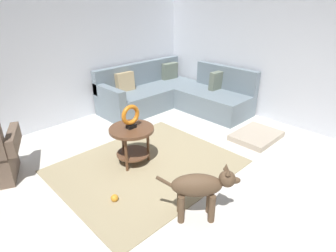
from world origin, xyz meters
name	(u,v)px	position (x,y,z in m)	size (l,w,h in m)	color
ground_plane	(176,198)	(0.00, 0.00, -0.05)	(6.00, 6.00, 0.10)	silver
wall_back	(50,48)	(0.00, 2.94, 1.35)	(6.00, 0.12, 2.70)	silver
wall_right	(301,48)	(2.94, 0.00, 1.35)	(0.12, 6.00, 2.70)	silver
area_rug	(147,166)	(0.15, 0.70, 0.01)	(2.30, 1.90, 0.01)	tan
sectional_couch	(173,95)	(1.99, 2.01, 0.29)	(2.20, 2.25, 0.88)	slate
side_table	(132,136)	(0.07, 0.91, 0.42)	(0.60, 0.60, 0.54)	brown
torus_sculpture	(131,116)	(0.07, 0.91, 0.71)	(0.28, 0.08, 0.33)	black
dog_bed_mat	(256,136)	(1.98, 0.08, 0.04)	(0.80, 0.60, 0.09)	#B2A38E
dog	(201,187)	(-0.08, -0.41, 0.38)	(0.65, 0.62, 0.63)	brown
dog_toy_ball	(115,198)	(-0.58, 0.42, 0.04)	(0.09, 0.09, 0.09)	orange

